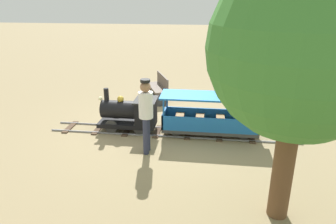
{
  "coord_description": "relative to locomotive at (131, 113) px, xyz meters",
  "views": [
    {
      "loc": [
        -6.99,
        -0.92,
        3.2
      ],
      "look_at": [
        0.0,
        -0.01,
        0.55
      ],
      "focal_mm": 33.45,
      "sensor_mm": 36.0,
      "label": 1
    }
  ],
  "objects": [
    {
      "name": "ground_plane",
      "position": [
        0.0,
        -0.91,
        -0.48
      ],
      "size": [
        60.0,
        60.0,
        0.0
      ],
      "primitive_type": "plane",
      "color": "#8C7A56"
    },
    {
      "name": "track",
      "position": [
        0.0,
        -1.03,
        -0.47
      ],
      "size": [
        0.73,
        6.05,
        0.04
      ],
      "color": "gray",
      "rests_on": "ground_plane"
    },
    {
      "name": "locomotive",
      "position": [
        0.0,
        0.0,
        0.0
      ],
      "size": [
        0.69,
        1.45,
        1.04
      ],
      "color": "black",
      "rests_on": "ground_plane"
    },
    {
      "name": "passenger_car",
      "position": [
        0.0,
        -1.93,
        -0.06
      ],
      "size": [
        0.79,
        2.35,
        0.97
      ],
      "color": "#3F3F3F",
      "rests_on": "ground_plane"
    },
    {
      "name": "conductor_person",
      "position": [
        -1.04,
        -0.6,
        0.47
      ],
      "size": [
        0.3,
        0.3,
        1.62
      ],
      "color": "#282D47",
      "rests_on": "ground_plane"
    },
    {
      "name": "park_bench",
      "position": [
        2.51,
        -0.29,
        -0.07
      ],
      "size": [
        1.35,
        0.87,
        0.82
      ],
      "color": "brown",
      "rests_on": "ground_plane"
    },
    {
      "name": "oak_tree_near",
      "position": [
        -2.81,
        -2.99,
        2.05
      ],
      "size": [
        2.43,
        2.43,
        3.77
      ],
      "color": "brown",
      "rests_on": "ground_plane"
    }
  ]
}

